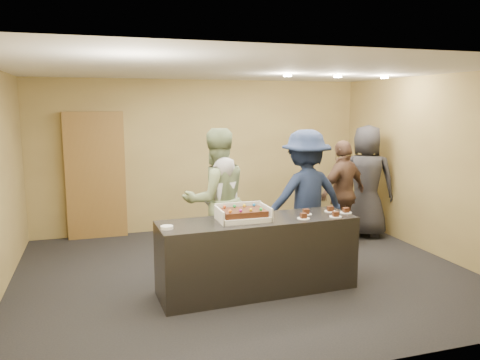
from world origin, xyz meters
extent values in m
plane|color=black|center=(0.00, 0.00, 0.00)|extent=(6.00, 6.00, 0.00)
plane|color=silver|center=(0.00, 0.00, 2.70)|extent=(6.00, 6.00, 0.00)
cube|color=olive|center=(0.00, 2.50, 1.35)|extent=(6.00, 0.04, 2.70)
cube|color=olive|center=(0.00, -2.50, 1.35)|extent=(6.00, 0.04, 2.70)
cube|color=olive|center=(3.00, 0.00, 1.35)|extent=(0.04, 5.00, 2.70)
cube|color=black|center=(-0.04, -0.64, 0.45)|extent=(2.43, 0.81, 0.90)
cube|color=brown|center=(-1.88, 2.41, 1.07)|extent=(0.98, 0.15, 2.15)
cube|color=white|center=(-0.22, -0.64, 0.93)|extent=(0.59, 0.41, 0.06)
cube|color=white|center=(-0.52, -0.64, 0.98)|extent=(0.02, 0.41, 0.16)
cube|color=white|center=(0.07, -0.64, 0.98)|extent=(0.02, 0.41, 0.16)
cube|color=white|center=(-0.22, -0.44, 0.99)|extent=(0.59, 0.02, 0.18)
cube|color=#32190B|center=(-0.22, -0.64, 0.99)|extent=(0.52, 0.36, 0.07)
sphere|color=#C54817|center=(-0.42, -0.52, 1.05)|extent=(0.04, 0.04, 0.04)
sphere|color=green|center=(-0.29, -0.52, 1.05)|extent=(0.04, 0.04, 0.04)
sphere|color=gold|center=(-0.17, -0.52, 1.05)|extent=(0.04, 0.04, 0.04)
sphere|color=blue|center=(-0.05, -0.52, 1.05)|extent=(0.04, 0.04, 0.04)
sphere|color=orange|center=(-0.42, -0.76, 1.05)|extent=(0.04, 0.04, 0.04)
sphere|color=#B727A9|center=(-0.29, -0.76, 1.05)|extent=(0.04, 0.04, 0.04)
sphere|color=gold|center=(-0.17, -0.76, 1.05)|extent=(0.04, 0.04, 0.04)
sphere|color=green|center=(-0.05, -0.76, 1.05)|extent=(0.04, 0.04, 0.04)
cylinder|color=white|center=(-1.15, -0.77, 0.92)|extent=(0.14, 0.14, 0.04)
cylinder|color=white|center=(0.49, -0.78, 0.90)|extent=(0.15, 0.15, 0.01)
cube|color=#32190B|center=(0.49, -0.78, 0.94)|extent=(0.07, 0.06, 0.06)
cylinder|color=white|center=(0.62, -0.59, 0.90)|extent=(0.15, 0.15, 0.01)
cube|color=#32190B|center=(0.62, -0.59, 0.94)|extent=(0.07, 0.06, 0.06)
cylinder|color=white|center=(0.91, -0.82, 0.90)|extent=(0.15, 0.15, 0.01)
cube|color=#32190B|center=(0.91, -0.82, 0.94)|extent=(0.07, 0.06, 0.06)
cylinder|color=white|center=(0.98, -0.54, 0.90)|extent=(0.15, 0.15, 0.01)
cube|color=#32190B|center=(0.98, -0.54, 0.94)|extent=(0.07, 0.06, 0.06)
cylinder|color=white|center=(1.14, -0.66, 0.90)|extent=(0.15, 0.15, 0.01)
cube|color=#32190B|center=(1.14, -0.66, 0.94)|extent=(0.07, 0.06, 0.06)
imported|color=#A8A8AD|center=(-0.28, 0.09, 0.79)|extent=(0.64, 0.49, 1.58)
imported|color=gray|center=(-0.32, 0.26, 0.98)|extent=(1.05, 0.88, 1.95)
imported|color=#1A2545|center=(0.95, 0.13, 0.96)|extent=(1.28, 0.78, 1.92)
imported|color=brown|center=(1.92, 0.77, 0.85)|extent=(1.08, 0.76, 1.70)
imported|color=#28272C|center=(2.55, 1.11, 0.96)|extent=(1.12, 0.99, 1.93)
cylinder|color=#FFEAC6|center=(0.80, 0.50, 2.67)|extent=(0.12, 0.12, 0.03)
cylinder|color=#FFEAC6|center=(1.60, 0.50, 2.67)|extent=(0.12, 0.12, 0.03)
cylinder|color=#FFEAC6|center=(2.40, 0.50, 2.67)|extent=(0.12, 0.12, 0.03)
camera|label=1|loc=(-1.87, -5.79, 2.26)|focal=35.00mm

